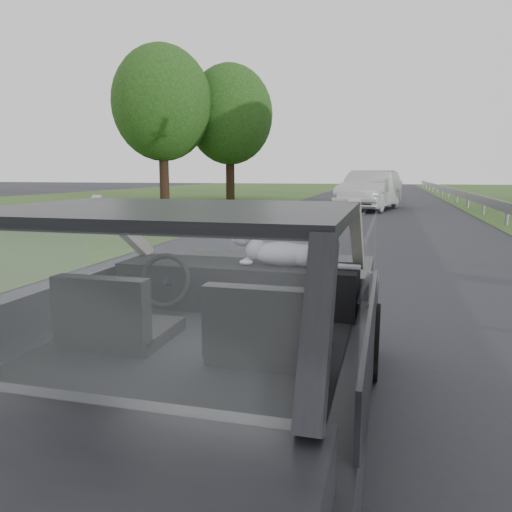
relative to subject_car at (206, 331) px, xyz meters
The scene contains 10 objects.
ground 0.72m from the subject_car, ahead, with size 140.00×140.00×0.00m, color #303032.
subject_car is the anchor object (origin of this frame).
dashboard 0.64m from the subject_car, 90.00° to the left, with size 1.58×0.45×0.30m, color black.
driver_seat 0.52m from the subject_car, 144.06° to the right, with size 0.50×0.72×0.42m, color black.
passenger_seat 0.52m from the subject_car, 35.94° to the right, with size 0.50×0.72×0.42m, color black.
steering_wheel 0.55m from the subject_car, 140.48° to the left, with size 0.36×0.36×0.04m, color black.
cat 0.77m from the subject_car, 62.74° to the left, with size 0.60×0.19×0.27m, color gray.
other_car 19.68m from the subject_car, 89.60° to the left, with size 2.03×5.14×1.69m, color silver.
tree_5 25.91m from the subject_car, 115.71° to the left, with size 5.38×5.38×8.15m, color #17360F, non-canonical shape.
tree_6 27.45m from the subject_car, 107.56° to the left, with size 5.00×5.00×7.57m, color #17360F, non-canonical shape.
Camera 1 is at (0.96, -2.51, 1.60)m, focal length 35.00 mm.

